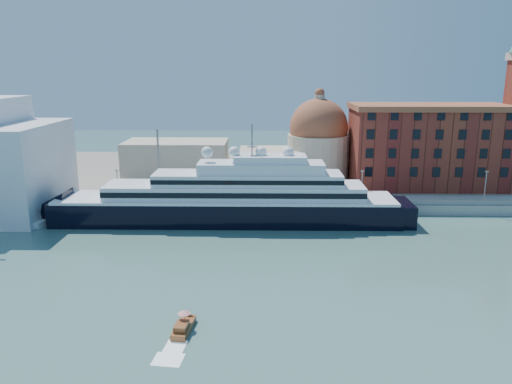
{
  "coord_description": "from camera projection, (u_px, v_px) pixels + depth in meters",
  "views": [
    {
      "loc": [
        6.2,
        -88.0,
        34.79
      ],
      "look_at": [
        4.37,
        18.0,
        8.5
      ],
      "focal_mm": 35.0,
      "sensor_mm": 36.0,
      "label": 1
    }
  ],
  "objects": [
    {
      "name": "quay",
      "position": [
        240.0,
        204.0,
        126.57
      ],
      "size": [
        180.0,
        10.0,
        2.5
      ],
      "primitive_type": "cube",
      "color": "gray",
      "rests_on": "ground"
    },
    {
      "name": "land",
      "position": [
        246.0,
        173.0,
        166.42
      ],
      "size": [
        260.0,
        72.0,
        2.0
      ],
      "primitive_type": "cube",
      "color": "slate",
      "rests_on": "ground"
    },
    {
      "name": "water_taxi",
      "position": [
        183.0,
        327.0,
        67.74
      ],
      "size": [
        2.71,
        6.24,
        2.87
      ],
      "rotation": [
        0.0,
        0.0,
        -0.12
      ],
      "color": "brown",
      "rests_on": "ground"
    },
    {
      "name": "service_barge",
      "position": [
        25.0,
        221.0,
        114.33
      ],
      "size": [
        12.49,
        7.67,
        2.67
      ],
      "rotation": [
        0.0,
        0.0,
        -0.34
      ],
      "color": "white",
      "rests_on": "ground"
    },
    {
      "name": "lamp_posts",
      "position": [
        188.0,
        173.0,
        123.04
      ],
      "size": [
        120.8,
        2.4,
        18.0
      ],
      "color": "slate",
      "rests_on": "quay"
    },
    {
      "name": "warehouse",
      "position": [
        427.0,
        145.0,
        140.15
      ],
      "size": [
        43.0,
        19.0,
        23.25
      ],
      "color": "maroon",
      "rests_on": "land"
    },
    {
      "name": "ground",
      "position": [
        231.0,
        259.0,
        93.88
      ],
      "size": [
        400.0,
        400.0,
        0.0
      ],
      "primitive_type": "plane",
      "color": "#355C55",
      "rests_on": "ground"
    },
    {
      "name": "superyacht",
      "position": [
        215.0,
        203.0,
        115.17
      ],
      "size": [
        89.36,
        12.39,
        26.71
      ],
      "color": "black",
      "rests_on": "ground"
    },
    {
      "name": "quay_fence",
      "position": [
        239.0,
        202.0,
        121.76
      ],
      "size": [
        180.0,
        0.1,
        1.2
      ],
      "primitive_type": "cube",
      "color": "slate",
      "rests_on": "quay"
    },
    {
      "name": "church",
      "position": [
        265.0,
        152.0,
        147.15
      ],
      "size": [
        66.0,
        18.0,
        25.5
      ],
      "color": "beige",
      "rests_on": "land"
    }
  ]
}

